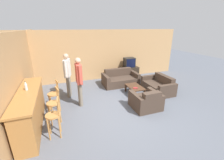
{
  "coord_description": "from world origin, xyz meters",
  "views": [
    {
      "loc": [
        -1.99,
        -4.11,
        2.73
      ],
      "look_at": [
        -0.2,
        0.85,
        0.85
      ],
      "focal_mm": 24.0,
      "sensor_mm": 36.0,
      "label": 1
    }
  ],
  "objects_px": {
    "bar_chair_near": "(54,118)",
    "person_by_counter": "(79,79)",
    "loveseat_right": "(158,86)",
    "book_on_table": "(135,88)",
    "tv_unit": "(129,72)",
    "bar_chair_mid": "(54,105)",
    "couch_far": "(120,79)",
    "bar_chair_far": "(54,96)",
    "armchair_near": "(146,101)",
    "coffee_table": "(135,88)",
    "tv": "(129,63)",
    "person_by_window": "(68,73)",
    "bottle": "(26,86)"
  },
  "relations": [
    {
      "from": "bottle",
      "to": "person_by_window",
      "type": "relative_size",
      "value": 0.15
    },
    {
      "from": "bar_chair_far",
      "to": "bottle",
      "type": "bearing_deg",
      "value": -140.49
    },
    {
      "from": "bar_chair_far",
      "to": "loveseat_right",
      "type": "bearing_deg",
      "value": 1.98
    },
    {
      "from": "bar_chair_mid",
      "to": "couch_far",
      "type": "distance_m",
      "value": 3.76
    },
    {
      "from": "loveseat_right",
      "to": "person_by_counter",
      "type": "relative_size",
      "value": 0.82
    },
    {
      "from": "bar_chair_near",
      "to": "armchair_near",
      "type": "xyz_separation_m",
      "value": [
        3.0,
        0.43,
        -0.28
      ]
    },
    {
      "from": "loveseat_right",
      "to": "bar_chair_mid",
      "type": "bearing_deg",
      "value": -169.09
    },
    {
      "from": "couch_far",
      "to": "armchair_near",
      "type": "height_order",
      "value": "couch_far"
    },
    {
      "from": "tv",
      "to": "bottle",
      "type": "height_order",
      "value": "bottle"
    },
    {
      "from": "person_by_window",
      "to": "bar_chair_far",
      "type": "bearing_deg",
      "value": -119.1
    },
    {
      "from": "tv",
      "to": "bar_chair_far",
      "type": "bearing_deg",
      "value": -149.0
    },
    {
      "from": "couch_far",
      "to": "bar_chair_near",
      "type": "bearing_deg",
      "value": -136.62
    },
    {
      "from": "bar_chair_mid",
      "to": "coffee_table",
      "type": "distance_m",
      "value": 3.32
    },
    {
      "from": "bar_chair_near",
      "to": "person_by_counter",
      "type": "xyz_separation_m",
      "value": [
        0.87,
        1.46,
        0.45
      ]
    },
    {
      "from": "armchair_near",
      "to": "coffee_table",
      "type": "bearing_deg",
      "value": 81.23
    },
    {
      "from": "bar_chair_mid",
      "to": "couch_far",
      "type": "relative_size",
      "value": 0.63
    },
    {
      "from": "bar_chair_near",
      "to": "tv_unit",
      "type": "distance_m",
      "value": 5.42
    },
    {
      "from": "tv_unit",
      "to": "tv",
      "type": "relative_size",
      "value": 1.8
    },
    {
      "from": "bar_chair_mid",
      "to": "tv_unit",
      "type": "bearing_deg",
      "value": 37.76
    },
    {
      "from": "armchair_near",
      "to": "loveseat_right",
      "type": "relative_size",
      "value": 0.65
    },
    {
      "from": "armchair_near",
      "to": "loveseat_right",
      "type": "distance_m",
      "value": 1.68
    },
    {
      "from": "couch_far",
      "to": "coffee_table",
      "type": "height_order",
      "value": "couch_far"
    },
    {
      "from": "couch_far",
      "to": "person_by_window",
      "type": "distance_m",
      "value": 2.64
    },
    {
      "from": "loveseat_right",
      "to": "coffee_table",
      "type": "height_order",
      "value": "loveseat_right"
    },
    {
      "from": "couch_far",
      "to": "tv_unit",
      "type": "height_order",
      "value": "couch_far"
    },
    {
      "from": "bar_chair_mid",
      "to": "bar_chair_far",
      "type": "height_order",
      "value": "same"
    },
    {
      "from": "coffee_table",
      "to": "book_on_table",
      "type": "relative_size",
      "value": 4.03
    },
    {
      "from": "tv_unit",
      "to": "bar_chair_far",
      "type": "bearing_deg",
      "value": -148.96
    },
    {
      "from": "person_by_window",
      "to": "armchair_near",
      "type": "bearing_deg",
      "value": -38.04
    },
    {
      "from": "coffee_table",
      "to": "tv",
      "type": "bearing_deg",
      "value": 70.42
    },
    {
      "from": "couch_far",
      "to": "book_on_table",
      "type": "distance_m",
      "value": 1.46
    },
    {
      "from": "person_by_window",
      "to": "bottle",
      "type": "bearing_deg",
      "value": -128.15
    },
    {
      "from": "bar_chair_near",
      "to": "coffee_table",
      "type": "distance_m",
      "value": 3.57
    },
    {
      "from": "armchair_near",
      "to": "tv",
      "type": "bearing_deg",
      "value": 74.14
    },
    {
      "from": "loveseat_right",
      "to": "book_on_table",
      "type": "height_order",
      "value": "loveseat_right"
    },
    {
      "from": "loveseat_right",
      "to": "book_on_table",
      "type": "distance_m",
      "value": 1.2
    },
    {
      "from": "bar_chair_near",
      "to": "bar_chair_mid",
      "type": "height_order",
      "value": "same"
    },
    {
      "from": "couch_far",
      "to": "tv",
      "type": "relative_size",
      "value": 2.96
    },
    {
      "from": "person_by_counter",
      "to": "couch_far",
      "type": "bearing_deg",
      "value": 33.17
    },
    {
      "from": "coffee_table",
      "to": "tv",
      "type": "height_order",
      "value": "tv"
    },
    {
      "from": "couch_far",
      "to": "book_on_table",
      "type": "bearing_deg",
      "value": -87.52
    },
    {
      "from": "bar_chair_near",
      "to": "armchair_near",
      "type": "bearing_deg",
      "value": 8.23
    },
    {
      "from": "bar_chair_near",
      "to": "person_by_counter",
      "type": "distance_m",
      "value": 1.76
    },
    {
      "from": "person_by_counter",
      "to": "bar_chair_far",
      "type": "bearing_deg",
      "value": -173.28
    },
    {
      "from": "couch_far",
      "to": "person_by_counter",
      "type": "height_order",
      "value": "person_by_counter"
    },
    {
      "from": "book_on_table",
      "to": "coffee_table",
      "type": "bearing_deg",
      "value": 66.95
    },
    {
      "from": "tv_unit",
      "to": "book_on_table",
      "type": "xyz_separation_m",
      "value": [
        -0.83,
        -2.3,
        0.07
      ]
    },
    {
      "from": "armchair_near",
      "to": "person_by_window",
      "type": "bearing_deg",
      "value": 141.96
    },
    {
      "from": "couch_far",
      "to": "person_by_counter",
      "type": "xyz_separation_m",
      "value": [
        -2.16,
        -1.41,
        0.73
      ]
    },
    {
      "from": "coffee_table",
      "to": "tv",
      "type": "xyz_separation_m",
      "value": [
        0.75,
        2.12,
        0.57
      ]
    }
  ]
}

